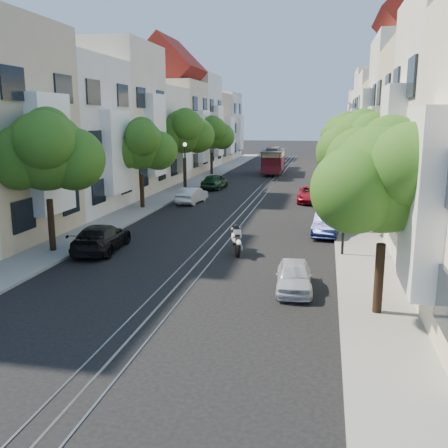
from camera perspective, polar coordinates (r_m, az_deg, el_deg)
The scene contains 27 objects.
ground at distance 47.64m, azimuth 4.92°, elevation 4.37°, with size 200.00×200.00×0.00m, color black.
sidewalk_east at distance 47.36m, azimuth 13.68°, elevation 4.10°, with size 2.50×80.00×0.12m, color gray.
sidewalk_west at distance 48.98m, azimuth -3.56°, elevation 4.67°, with size 2.50×80.00×0.12m, color gray.
rail_left at distance 47.70m, azimuth 4.26°, elevation 4.40°, with size 0.06×80.00×0.02m, color gray.
rail_slot at distance 47.63m, azimuth 4.92°, elevation 4.38°, with size 0.06×80.00×0.02m, color gray.
rail_right at distance 47.58m, azimuth 5.58°, elevation 4.36°, with size 0.06×80.00×0.02m, color gray.
lane_line at distance 47.64m, azimuth 4.92°, elevation 4.37°, with size 0.08×80.00×0.01m, color tan.
townhouses_east at distance 47.29m, azimuth 19.68°, elevation 9.98°, with size 7.75×72.00×12.00m.
townhouses_west at distance 49.92m, azimuth -8.88°, elevation 10.47°, with size 7.75×72.00×11.76m.
tree_e_a at distance 16.11m, azimuth 18.20°, elevation 4.72°, with size 4.72×3.87×6.27m.
tree_e_b at distance 28.00m, azimuth 15.50°, elevation 8.41°, with size 4.93×4.08×6.68m.
tree_e_c at distance 38.97m, azimuth 14.43°, elevation 9.15°, with size 4.84×3.99×6.52m.
tree_e_d at distance 49.95m, azimuth 13.86°, elevation 10.03°, with size 5.01×4.16×6.85m.
tree_w_a at distance 24.40m, azimuth -19.58°, elevation 7.69°, with size 4.93×4.08×6.68m.
tree_w_b at distance 35.24m, azimuth -9.45°, elevation 8.77°, with size 4.72×3.87×6.27m.
tree_w_c at distance 45.65m, azimuth -4.51°, elevation 10.43°, with size 5.13×4.28×7.09m.
tree_w_d at distance 56.32m, azimuth -1.38°, elevation 10.27°, with size 4.84×3.99×6.52m.
lamp_east at distance 23.19m, azimuth 13.67°, elevation 3.15°, with size 0.32×0.32×4.16m.
lamp_west at distance 42.68m, azimuth -4.47°, elevation 7.34°, with size 0.32×0.32×4.16m.
sportbike_rider at distance 23.49m, azimuth 1.42°, elevation -1.57°, with size 0.75×2.07×1.46m.
cable_car at distance 57.84m, azimuth 5.66°, elevation 7.33°, with size 2.35×7.24×2.77m.
parked_car_e_near at distance 18.73m, azimuth 8.00°, elevation -5.91°, with size 1.30×3.24×1.10m, color silver.
parked_car_e_mid at distance 27.85m, azimuth 11.71°, elevation 0.03°, with size 1.32×3.78×1.24m, color #0B1139.
parked_car_e_far at distance 38.62m, azimuth 9.93°, elevation 3.35°, with size 1.98×4.30×1.20m, color maroon.
parked_car_w_near at distance 24.66m, azimuth -13.84°, elevation -1.54°, with size 1.83×4.49×1.30m, color black.
parked_car_w_mid at distance 37.74m, azimuth -3.67°, elevation 3.32°, with size 1.28×3.66×1.21m, color silver.
parked_car_w_far at distance 45.36m, azimuth -1.06°, elevation 4.90°, with size 1.62×4.02×1.37m, color #16381E.
Camera 1 is at (5.37, -18.92, 6.26)m, focal length 40.00 mm.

